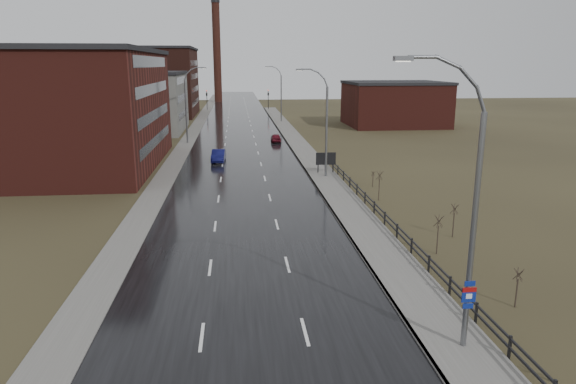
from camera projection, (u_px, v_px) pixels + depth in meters
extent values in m
cube|color=black|center=(240.00, 144.00, 76.92)|extent=(14.00, 300.00, 0.06)
cube|color=#595651|center=(325.00, 179.00, 53.61)|extent=(3.20, 180.00, 0.18)
cube|color=slate|center=(311.00, 179.00, 53.46)|extent=(0.16, 180.00, 0.18)
cube|color=#595651|center=(185.00, 145.00, 76.11)|extent=(2.40, 260.00, 0.12)
cube|color=#471914|center=(57.00, 111.00, 58.83)|extent=(22.00, 28.00, 13.00)
cube|color=black|center=(50.00, 50.00, 57.19)|extent=(22.44, 28.56, 0.50)
cube|color=black|center=(156.00, 140.00, 60.75)|extent=(0.06, 22.40, 1.20)
cube|color=black|center=(155.00, 115.00, 60.02)|extent=(0.06, 22.40, 1.20)
cube|color=black|center=(153.00, 89.00, 59.29)|extent=(0.06, 22.40, 1.20)
cube|color=black|center=(152.00, 62.00, 58.56)|extent=(0.06, 22.40, 1.20)
cube|color=slate|center=(137.00, 103.00, 91.34)|extent=(16.00, 20.00, 10.00)
cube|color=black|center=(135.00, 73.00, 90.06)|extent=(16.32, 20.40, 0.50)
cube|color=black|center=(183.00, 114.00, 92.60)|extent=(0.06, 16.00, 1.20)
cube|color=black|center=(183.00, 97.00, 91.87)|extent=(0.06, 16.00, 1.20)
cube|color=black|center=(182.00, 80.00, 91.14)|extent=(0.06, 16.00, 1.20)
cube|color=#331611|center=(138.00, 83.00, 119.20)|extent=(26.00, 24.00, 15.00)
cube|color=black|center=(136.00, 48.00, 117.32)|extent=(26.52, 24.48, 0.50)
cube|color=black|center=(196.00, 102.00, 121.55)|extent=(0.06, 19.20, 1.20)
cube|color=black|center=(195.00, 89.00, 120.83)|extent=(0.06, 19.20, 1.20)
cube|color=black|center=(195.00, 76.00, 120.10)|extent=(0.06, 19.20, 1.20)
cube|color=black|center=(194.00, 63.00, 119.37)|extent=(0.06, 19.20, 1.20)
cube|color=#471914|center=(394.00, 105.00, 100.14)|extent=(18.00, 16.00, 8.00)
cube|color=black|center=(395.00, 83.00, 99.11)|extent=(18.36, 16.32, 0.50)
cylinder|color=#331611|center=(217.00, 53.00, 159.57)|extent=(2.40, 2.40, 30.00)
cylinder|color=black|center=(215.00, 1.00, 155.86)|extent=(2.70, 2.70, 0.80)
cylinder|color=slate|center=(473.00, 237.00, 20.59)|extent=(0.24, 0.24, 10.00)
cylinder|color=slate|center=(481.00, 100.00, 19.24)|extent=(0.57, 0.14, 1.12)
cylinder|color=slate|center=(469.00, 78.00, 18.99)|extent=(0.91, 0.14, 0.91)
cylinder|color=slate|center=(448.00, 62.00, 18.78)|extent=(1.12, 0.14, 0.57)
cylinder|color=slate|center=(423.00, 57.00, 18.64)|extent=(1.15, 0.14, 0.14)
cube|color=slate|center=(403.00, 58.00, 18.58)|extent=(0.70, 0.28, 0.18)
cube|color=silver|center=(403.00, 61.00, 18.60)|extent=(0.50, 0.20, 0.04)
cube|color=navy|center=(470.00, 284.00, 20.95)|extent=(0.45, 0.04, 0.22)
cube|color=navy|center=(469.00, 295.00, 21.07)|extent=(0.60, 0.04, 0.65)
cube|color=maroon|center=(469.00, 290.00, 21.00)|extent=(0.60, 0.04, 0.20)
cube|color=navy|center=(468.00, 306.00, 21.19)|extent=(0.45, 0.04, 0.22)
cube|color=silver|center=(469.00, 296.00, 21.06)|extent=(0.26, 0.02, 0.22)
cylinder|color=slate|center=(326.00, 133.00, 53.47)|extent=(0.24, 0.24, 9.50)
cylinder|color=slate|center=(326.00, 83.00, 52.20)|extent=(0.51, 0.14, 0.98)
cylinder|color=slate|center=(321.00, 76.00, 51.98)|extent=(0.81, 0.14, 0.81)
cylinder|color=slate|center=(314.00, 71.00, 51.79)|extent=(0.98, 0.14, 0.51)
cylinder|color=slate|center=(306.00, 69.00, 51.67)|extent=(1.01, 0.14, 0.14)
cube|color=slate|center=(299.00, 70.00, 51.62)|extent=(0.70, 0.28, 0.18)
cube|color=silver|center=(299.00, 71.00, 51.64)|extent=(0.50, 0.20, 0.04)
cylinder|color=slate|center=(186.00, 112.00, 76.93)|extent=(0.24, 0.24, 9.50)
cylinder|color=slate|center=(186.00, 77.00, 75.69)|extent=(0.51, 0.14, 0.98)
cylinder|color=slate|center=(189.00, 72.00, 75.57)|extent=(0.81, 0.14, 0.81)
cylinder|color=slate|center=(193.00, 69.00, 75.52)|extent=(0.98, 0.14, 0.51)
cylinder|color=slate|center=(199.00, 67.00, 75.56)|extent=(1.01, 0.14, 0.14)
cube|color=slate|center=(204.00, 68.00, 75.64)|extent=(0.70, 0.28, 0.18)
cube|color=silver|center=(204.00, 69.00, 75.66)|extent=(0.50, 0.20, 0.04)
cylinder|color=slate|center=(281.00, 99.00, 105.59)|extent=(0.24, 0.24, 9.50)
cylinder|color=slate|center=(280.00, 73.00, 104.32)|extent=(0.51, 0.14, 0.98)
cylinder|color=slate|center=(278.00, 70.00, 104.10)|extent=(0.81, 0.14, 0.81)
cylinder|color=slate|center=(274.00, 67.00, 103.92)|extent=(0.98, 0.14, 0.51)
cylinder|color=slate|center=(270.00, 67.00, 103.79)|extent=(1.01, 0.14, 0.14)
cube|color=slate|center=(267.00, 67.00, 103.74)|extent=(0.70, 0.28, 0.18)
cube|color=silver|center=(267.00, 67.00, 103.76)|extent=(0.50, 0.20, 0.04)
cube|color=black|center=(510.00, 348.00, 20.85)|extent=(0.10, 0.10, 1.10)
cube|color=black|center=(476.00, 313.00, 23.74)|extent=(0.10, 0.10, 1.10)
cube|color=black|center=(450.00, 286.00, 26.64)|extent=(0.10, 0.10, 1.10)
cube|color=black|center=(429.00, 264.00, 29.54)|extent=(0.10, 0.10, 1.10)
cube|color=black|center=(411.00, 246.00, 32.43)|extent=(0.10, 0.10, 1.10)
cube|color=black|center=(397.00, 232.00, 35.33)|extent=(0.10, 0.10, 1.10)
cube|color=black|center=(385.00, 219.00, 38.22)|extent=(0.10, 0.10, 1.10)
cube|color=black|center=(374.00, 208.00, 41.12)|extent=(0.10, 0.10, 1.10)
cube|color=black|center=(365.00, 198.00, 44.01)|extent=(0.10, 0.10, 1.10)
cube|color=black|center=(357.00, 190.00, 46.91)|extent=(0.10, 0.10, 1.10)
cube|color=black|center=(350.00, 183.00, 49.81)|extent=(0.10, 0.10, 1.10)
cube|color=black|center=(343.00, 176.00, 52.70)|extent=(0.10, 0.10, 1.10)
cube|color=black|center=(338.00, 170.00, 55.60)|extent=(0.10, 0.10, 1.10)
cube|color=black|center=(333.00, 165.00, 58.49)|extent=(0.10, 0.10, 1.10)
cube|color=black|center=(328.00, 160.00, 61.39)|extent=(0.10, 0.10, 1.10)
cube|color=black|center=(387.00, 216.00, 37.64)|extent=(0.08, 53.00, 0.10)
cube|color=black|center=(387.00, 221.00, 37.74)|extent=(0.08, 53.00, 0.10)
cylinder|color=#382D23|center=(516.00, 293.00, 25.37)|extent=(0.08, 0.08, 1.50)
cylinder|color=#382D23|center=(520.00, 275.00, 25.14)|extent=(0.04, 0.51, 0.60)
cylinder|color=#382D23|center=(518.00, 274.00, 25.18)|extent=(0.49, 0.20, 0.61)
cylinder|color=#382D23|center=(517.00, 275.00, 25.16)|extent=(0.29, 0.43, 0.61)
cylinder|color=#382D23|center=(518.00, 275.00, 25.10)|extent=(0.29, 0.43, 0.61)
cylinder|color=#382D23|center=(519.00, 275.00, 25.09)|extent=(0.49, 0.20, 0.61)
cylinder|color=#382D23|center=(437.00, 240.00, 32.45)|extent=(0.08, 0.08, 1.89)
cylinder|color=#382D23|center=(440.00, 221.00, 32.16)|extent=(0.04, 0.64, 0.75)
cylinder|color=#382D23|center=(439.00, 221.00, 32.20)|extent=(0.60, 0.24, 0.76)
cylinder|color=#382D23|center=(438.00, 221.00, 32.18)|extent=(0.36, 0.54, 0.76)
cylinder|color=#382D23|center=(438.00, 222.00, 32.12)|extent=(0.36, 0.54, 0.76)
cylinder|color=#382D23|center=(439.00, 222.00, 32.11)|extent=(0.60, 0.24, 0.76)
cylinder|color=#382D23|center=(453.00, 225.00, 35.67)|extent=(0.08, 0.08, 1.77)
cylinder|color=#382D23|center=(455.00, 209.00, 35.40)|extent=(0.04, 0.60, 0.70)
cylinder|color=#382D23|center=(455.00, 209.00, 35.44)|extent=(0.57, 0.23, 0.71)
cylinder|color=#382D23|center=(454.00, 209.00, 35.41)|extent=(0.34, 0.51, 0.72)
cylinder|color=#382D23|center=(454.00, 209.00, 35.36)|extent=(0.34, 0.51, 0.72)
cylinder|color=#382D23|center=(455.00, 209.00, 35.35)|extent=(0.57, 0.23, 0.71)
cylinder|color=#382D23|center=(379.00, 190.00, 45.26)|extent=(0.08, 0.08, 1.97)
cylinder|color=#382D23|center=(380.00, 175.00, 44.95)|extent=(0.04, 0.66, 0.78)
cylinder|color=#382D23|center=(380.00, 175.00, 45.00)|extent=(0.63, 0.25, 0.79)
cylinder|color=#382D23|center=(379.00, 175.00, 44.97)|extent=(0.37, 0.56, 0.79)
cylinder|color=#382D23|center=(379.00, 176.00, 44.92)|extent=(0.37, 0.56, 0.79)
cylinder|color=#382D23|center=(380.00, 176.00, 44.90)|extent=(0.63, 0.25, 0.79)
cylinder|color=#382D23|center=(373.00, 181.00, 50.44)|extent=(0.08, 0.08, 1.15)
cylinder|color=#382D23|center=(374.00, 174.00, 50.26)|extent=(0.04, 0.40, 0.46)
cylinder|color=#382D23|center=(373.00, 173.00, 50.31)|extent=(0.38, 0.16, 0.47)
cylinder|color=#382D23|center=(373.00, 174.00, 50.28)|extent=(0.24, 0.34, 0.48)
cylinder|color=#382D23|center=(373.00, 174.00, 50.23)|extent=(0.24, 0.34, 0.48)
cylinder|color=#382D23|center=(373.00, 174.00, 50.21)|extent=(0.38, 0.16, 0.47)
cube|color=black|center=(318.00, 166.00, 56.18)|extent=(0.10, 0.10, 1.80)
cube|color=black|center=(333.00, 166.00, 56.34)|extent=(0.10, 0.10, 1.80)
cube|color=silver|center=(326.00, 159.00, 56.01)|extent=(2.09, 0.08, 1.25)
cube|color=black|center=(326.00, 159.00, 55.96)|extent=(2.19, 0.04, 1.35)
cylinder|color=black|center=(207.00, 100.00, 133.43)|extent=(0.16, 0.16, 5.20)
imported|color=black|center=(207.00, 92.00, 132.91)|extent=(0.58, 2.73, 1.10)
sphere|color=#FF190C|center=(207.00, 91.00, 132.69)|extent=(0.18, 0.18, 0.18)
cylinder|color=black|center=(268.00, 100.00, 134.99)|extent=(0.16, 0.16, 5.20)
imported|color=black|center=(268.00, 91.00, 134.47)|extent=(0.58, 2.73, 1.10)
sphere|color=#FF190C|center=(268.00, 90.00, 134.25)|extent=(0.18, 0.18, 0.18)
imported|color=#0D0F44|center=(219.00, 156.00, 63.16)|extent=(1.76, 4.58, 1.49)
imported|color=#570E1A|center=(276.00, 138.00, 79.26)|extent=(1.65, 3.82, 1.29)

